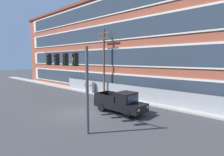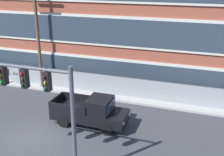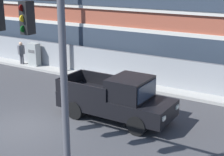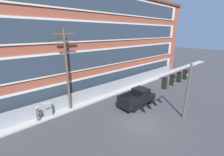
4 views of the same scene
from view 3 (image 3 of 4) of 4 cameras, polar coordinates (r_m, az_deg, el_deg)
The scene contains 7 objects.
ground_plane at distance 14.69m, azimuth -14.34°, elevation -8.06°, with size 160.00×160.00×0.00m, color #38383A.
sidewalk_building_side at distance 20.18m, azimuth 0.95°, elevation -0.35°, with size 80.00×1.60×0.16m, color #9E9B93.
chain_link_fence at distance 18.58m, azimuth 11.01°, elevation 0.48°, with size 32.81×0.06×1.79m.
traffic_signal_mast at distance 10.36m, azimuth -16.62°, elevation 6.49°, with size 5.63×0.43×5.78m.
pickup_truck_black at distance 14.68m, azimuth 0.96°, elevation -3.52°, with size 5.10×2.04×2.00m.
electrical_cabinet at distance 23.54m, azimuth -12.80°, elevation 3.66°, with size 0.75×0.50×1.67m.
pedestrian_near_cabinet at distance 24.10m, azimuth -14.84°, elevation 4.15°, with size 0.35×0.45×1.69m.
Camera 3 is at (9.83, -9.07, 6.07)m, focal length 55.00 mm.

